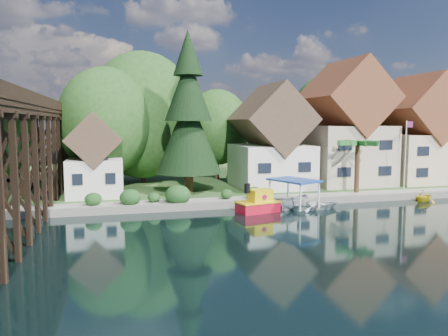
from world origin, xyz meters
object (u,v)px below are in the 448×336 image
at_px(house_left, 271,144).
at_px(boat_canopy, 294,197).
at_px(house_center, 345,131).
at_px(boat_white_a, 314,203).
at_px(tugboat, 258,203).
at_px(palm_tree, 358,145).
at_px(house_right, 417,136).
at_px(trestle_bridge, 14,152).
at_px(flagpole, 406,147).
at_px(conifer, 188,115).
at_px(shed, 95,161).
at_px(boat_yellow, 424,195).

xyz_separation_m(house_left, boat_canopy, (-1.49, -9.80, -4.02)).
xyz_separation_m(house_center, boat_white_a, (-8.61, -10.39, -5.96)).
bearing_deg(tugboat, palm_tree, 19.66).
bearing_deg(boat_white_a, house_right, -60.33).
height_order(trestle_bridge, house_center, house_center).
relative_size(house_left, flagpole, 1.55).
xyz_separation_m(trestle_bridge, palm_tree, (29.75, 4.85, -0.10)).
bearing_deg(conifer, trestle_bridge, -146.03).
height_order(shed, flagpole, shed).
bearing_deg(boat_canopy, tugboat, -174.90).
relative_size(conifer, flagpole, 2.22).
bearing_deg(palm_tree, house_left, 138.48).
bearing_deg(house_right, flagpole, -135.79).
bearing_deg(house_center, house_right, -3.18).
xyz_separation_m(house_left, boat_yellow, (11.89, -9.25, -4.52)).
height_order(house_center, house_right, house_center).
xyz_separation_m(palm_tree, boat_white_a, (-6.36, -3.91, -4.79)).
xyz_separation_m(house_right, boat_white_a, (-17.61, -9.89, -5.32)).
xyz_separation_m(shed, palm_tree, (24.75, -4.47, 1.42)).
relative_size(conifer, palm_tree, 2.90).
height_order(house_left, flagpole, house_left).
bearing_deg(house_center, tugboat, -142.44).
xyz_separation_m(house_right, palm_tree, (-11.25, -5.97, -0.53)).
distance_m(trestle_bridge, house_center, 33.96).
bearing_deg(trestle_bridge, conifer, 33.97).
height_order(trestle_bridge, boat_white_a, trestle_bridge).
xyz_separation_m(trestle_bridge, house_center, (32.00, 11.33, 1.07)).
distance_m(conifer, palm_tree, 16.72).
height_order(trestle_bridge, house_left, house_left).
distance_m(house_center, shed, 27.20).
distance_m(house_right, boat_yellow, 12.22).
bearing_deg(palm_tree, boat_canopy, -155.10).
relative_size(house_center, shed, 1.77).
distance_m(conifer, boat_canopy, 13.27).
height_order(conifer, boat_canopy, conifer).
distance_m(trestle_bridge, boat_yellow, 35.25).
xyz_separation_m(trestle_bridge, house_left, (23.00, 10.83, -0.21)).
relative_size(house_left, palm_tree, 2.03).
bearing_deg(boat_yellow, flagpole, -30.62).
relative_size(trestle_bridge, palm_tree, 8.13).
relative_size(palm_tree, boat_canopy, 1.13).
relative_size(conifer, boat_canopy, 3.28).
relative_size(trestle_bridge, boat_canopy, 9.19).
height_order(flagpole, tugboat, flagpole).
xyz_separation_m(house_right, tugboat, (-22.77, -10.09, -5.02)).
bearing_deg(house_left, boat_canopy, -98.65).
height_order(house_right, palm_tree, house_right).
relative_size(conifer, boat_yellow, 6.69).
distance_m(house_right, palm_tree, 12.75).
relative_size(house_center, boat_canopy, 2.89).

